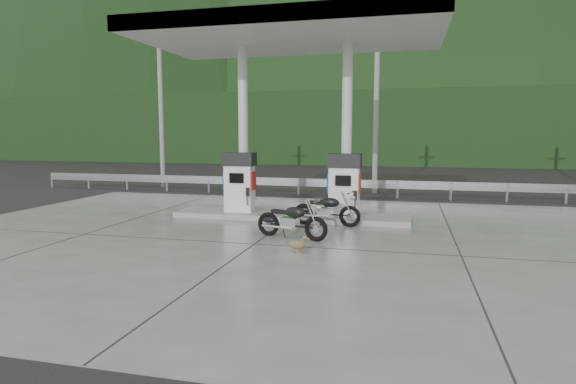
% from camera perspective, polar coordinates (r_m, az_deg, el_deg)
% --- Properties ---
extents(ground, '(160.00, 160.00, 0.00)m').
position_cam_1_polar(ground, '(12.05, -2.55, -5.24)').
color(ground, black).
rests_on(ground, ground).
extents(forecourt_apron, '(18.00, 14.00, 0.02)m').
position_cam_1_polar(forecourt_apron, '(12.05, -2.55, -5.19)').
color(forecourt_apron, slate).
rests_on(forecourt_apron, ground).
extents(pump_island, '(7.00, 1.40, 0.15)m').
position_cam_1_polar(pump_island, '(14.40, 0.29, -2.84)').
color(pump_island, gray).
rests_on(pump_island, forecourt_apron).
extents(gas_pump_left, '(0.95, 0.55, 1.80)m').
position_cam_1_polar(gas_pump_left, '(14.73, -5.76, 1.17)').
color(gas_pump_left, white).
rests_on(gas_pump_left, pump_island).
extents(gas_pump_right, '(0.95, 0.55, 1.80)m').
position_cam_1_polar(gas_pump_right, '(13.98, 6.68, 0.85)').
color(gas_pump_right, white).
rests_on(gas_pump_right, pump_island).
extents(canopy_column_left, '(0.30, 0.30, 5.00)m').
position_cam_1_polar(canopy_column_left, '(15.04, -5.32, 7.39)').
color(canopy_column_left, silver).
rests_on(canopy_column_left, pump_island).
extents(canopy_column_right, '(0.30, 0.30, 5.00)m').
position_cam_1_polar(canopy_column_right, '(14.30, 6.98, 7.40)').
color(canopy_column_right, silver).
rests_on(canopy_column_right, pump_island).
extents(canopy_roof, '(8.50, 5.00, 0.40)m').
position_cam_1_polar(canopy_roof, '(14.48, 0.31, 18.20)').
color(canopy_roof, silver).
rests_on(canopy_roof, canopy_column_left).
extents(guardrail, '(26.00, 0.16, 1.42)m').
position_cam_1_polar(guardrail, '(19.67, 4.11, 1.57)').
color(guardrail, gray).
rests_on(guardrail, ground).
extents(road, '(60.00, 7.00, 0.01)m').
position_cam_1_polar(road, '(23.17, 5.60, 0.60)').
color(road, black).
rests_on(road, ground).
extents(utility_pole_a, '(0.22, 0.22, 8.00)m').
position_cam_1_polar(utility_pole_a, '(23.74, -14.84, 10.22)').
color(utility_pole_a, gray).
rests_on(utility_pole_a, ground).
extents(utility_pole_b, '(0.22, 0.22, 8.00)m').
position_cam_1_polar(utility_pole_b, '(20.88, 10.43, 10.82)').
color(utility_pole_b, gray).
rests_on(utility_pole_b, ground).
extents(tree_band, '(80.00, 6.00, 6.00)m').
position_cam_1_polar(tree_band, '(41.43, 9.47, 7.46)').
color(tree_band, black).
rests_on(tree_band, ground).
extents(forested_hills, '(100.00, 40.00, 140.00)m').
position_cam_1_polar(forested_hills, '(71.41, 11.38, 4.74)').
color(forested_hills, black).
rests_on(forested_hills, ground).
extents(motorcycle_left, '(1.86, 1.00, 0.84)m').
position_cam_1_polar(motorcycle_left, '(11.62, 0.43, -3.48)').
color(motorcycle_left, black).
rests_on(motorcycle_left, forecourt_apron).
extents(motorcycle_right, '(1.81, 0.72, 0.84)m').
position_cam_1_polar(motorcycle_right, '(13.29, 4.60, -2.19)').
color(motorcycle_right, black).
rests_on(motorcycle_right, forecourt_apron).
extents(duck, '(0.44, 0.13, 0.31)m').
position_cam_1_polar(duck, '(10.31, 1.05, -6.30)').
color(duck, brown).
rests_on(duck, forecourt_apron).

